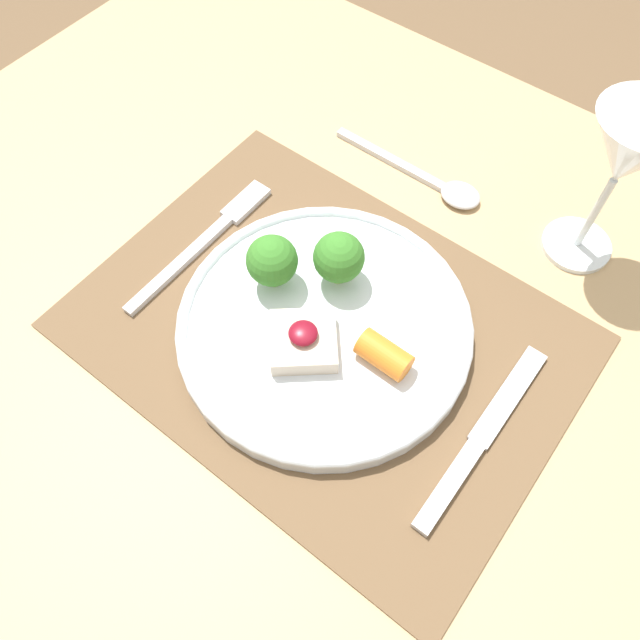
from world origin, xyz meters
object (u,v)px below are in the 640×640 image
(dinner_plate, at_px, (319,319))
(wine_glass_near, at_px, (627,157))
(fork, at_px, (210,236))
(spoon, at_px, (438,184))
(knife, at_px, (475,447))

(dinner_plate, distance_m, wine_glass_near, 0.31)
(fork, distance_m, spoon, 0.26)
(spoon, bearing_deg, dinner_plate, -86.26)
(spoon, height_order, wine_glass_near, wine_glass_near)
(wine_glass_near, bearing_deg, knife, -83.89)
(dinner_plate, relative_size, knife, 1.37)
(dinner_plate, height_order, wine_glass_near, wine_glass_near)
(dinner_plate, distance_m, spoon, 0.23)
(spoon, distance_m, wine_glass_near, 0.21)
(dinner_plate, distance_m, fork, 0.16)
(fork, relative_size, wine_glass_near, 1.18)
(wine_glass_near, bearing_deg, fork, -143.83)
(fork, bearing_deg, knife, -6.74)
(dinner_plate, height_order, knife, dinner_plate)
(knife, bearing_deg, fork, 172.38)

